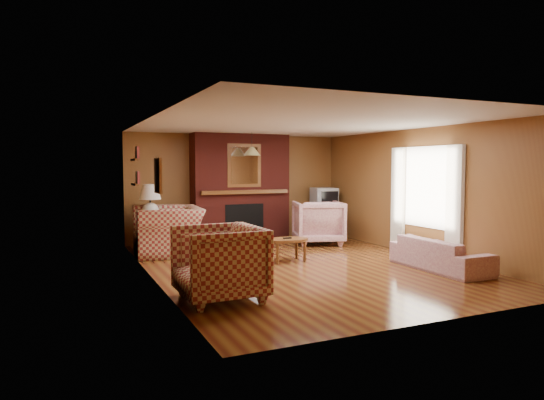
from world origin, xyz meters
name	(u,v)px	position (x,y,z in m)	size (l,w,h in m)	color
floor	(302,265)	(0.00, 0.00, 0.00)	(6.50, 6.50, 0.00)	#4F2111
ceiling	(303,123)	(0.00, 0.00, 2.40)	(6.50, 6.50, 0.00)	silver
wall_back	(237,187)	(0.00, 3.25, 1.20)	(6.50, 6.50, 0.00)	brown
wall_front	(444,211)	(0.00, -3.25, 1.20)	(6.50, 6.50, 0.00)	brown
wall_left	(152,199)	(-2.50, 0.00, 1.20)	(6.50, 6.50, 0.00)	brown
wall_right	(420,192)	(2.50, 0.00, 1.20)	(6.50, 6.50, 0.00)	brown
fireplace	(241,189)	(0.00, 2.98, 1.18)	(2.20, 0.82, 2.40)	#581813
window_right	(425,196)	(2.45, -0.20, 1.13)	(0.10, 1.85, 2.00)	beige
bookshelf	(136,167)	(-2.44, 1.90, 1.67)	(0.09, 0.55, 0.71)	#5F3116
botanical_print	(158,176)	(-2.47, -0.30, 1.55)	(0.05, 0.40, 0.50)	#5F3116
pendant_light	(252,151)	(0.00, 2.30, 2.00)	(0.36, 0.36, 0.48)	black
plaid_loveseat	(168,230)	(-1.85, 2.03, 0.45)	(1.40, 1.22, 0.91)	maroon
plaid_armchair	(219,263)	(-1.95, -1.46, 0.47)	(1.01, 1.04, 0.95)	maroon
floral_sofa	(440,254)	(1.90, -1.20, 0.26)	(1.76, 0.69, 0.51)	beige
floral_armchair	(318,222)	(1.38, 1.90, 0.47)	(1.00, 1.03, 0.94)	beige
coffee_table	(287,242)	(-0.09, 0.41, 0.35)	(0.79, 0.49, 0.43)	#5F3116
side_table	(151,235)	(-2.10, 2.45, 0.32)	(0.47, 0.47, 0.63)	#5F3116
table_lamp	(150,200)	(-2.10, 2.45, 1.02)	(0.42, 0.42, 0.70)	silver
tv_stand	(324,223)	(2.05, 2.80, 0.34)	(0.62, 0.56, 0.67)	black
crt_tv	(324,198)	(2.05, 2.79, 0.92)	(0.61, 0.60, 0.50)	#B1B4B9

